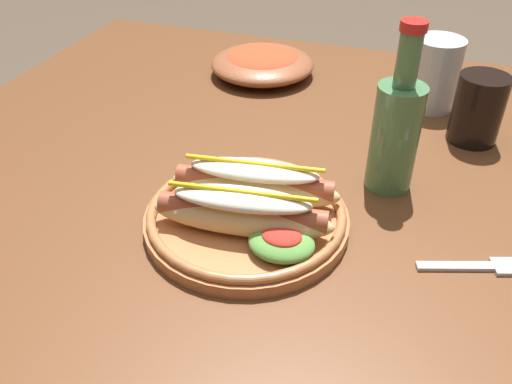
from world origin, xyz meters
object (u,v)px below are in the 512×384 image
Objects in this scene: fork at (480,267)px; soda_cup at (478,109)px; glass_bottle at (396,129)px; water_cup at (434,74)px; hot_dog_plate at (249,209)px; side_bowl at (262,63)px.

soda_cup reaches higher than fork.
glass_bottle reaches higher than soda_cup.
water_cup is 0.26m from glass_bottle.
side_bowl is at bearing 106.34° from hot_dog_plate.
side_bowl reaches higher than fork.
glass_bottle is at bearing -123.17° from soda_cup.
hot_dog_plate is 2.39× the size of soda_cup.
glass_bottle is (-0.12, 0.14, 0.08)m from fork.
fork is at bearing -47.04° from side_bowl.
water_cup is at bearing 126.40° from soda_cup.
fork is at bearing -77.67° from water_cup.
water_cup is at bearing 65.86° from hot_dog_plate.
side_bowl is (-0.31, 0.03, -0.03)m from water_cup.
water_cup is 0.61× the size of side_bowl.
hot_dog_plate is 0.46m from side_bowl.
fork is 0.41m from water_cup.
soda_cup is 0.12m from water_cup.
hot_dog_plate is 0.22m from glass_bottle.
fork is at bearing -87.06° from soda_cup.
glass_bottle is at bearing -46.54° from side_bowl.
soda_cup is at bearing 50.89° from hot_dog_plate.
glass_bottle reaches higher than fork.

